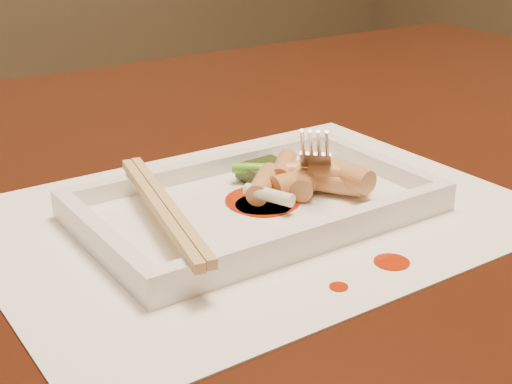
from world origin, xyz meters
TOP-DOWN VIEW (x-y plane):
  - table at (0.00, 0.00)m, footprint 1.40×0.90m
  - placemat at (-0.09, -0.10)m, footprint 0.40×0.30m
  - sauce_splatter_a at (-0.06, -0.21)m, footprint 0.02×0.02m
  - sauce_splatter_b at (-0.11, -0.22)m, footprint 0.01×0.01m
  - plate_base at (-0.09, -0.10)m, footprint 0.26×0.16m
  - plate_rim_far at (-0.09, -0.02)m, footprint 0.26×0.01m
  - plate_rim_near at (-0.09, -0.17)m, footprint 0.26×0.01m
  - plate_rim_left at (-0.22, -0.10)m, footprint 0.01×0.14m
  - plate_rim_right at (0.03, -0.10)m, footprint 0.01×0.14m
  - veg_piece at (-0.06, -0.06)m, footprint 0.04×0.03m
  - scallion_white at (-0.09, -0.11)m, footprint 0.02×0.04m
  - scallion_green at (-0.05, -0.08)m, footprint 0.07×0.06m
  - chopstick_a at (-0.18, -0.10)m, footprint 0.05×0.19m
  - chopstick_b at (-0.17, -0.10)m, footprint 0.05×0.19m
  - fork at (-0.02, -0.08)m, footprint 0.09×0.10m
  - sauce_blob_0 at (-0.09, -0.10)m, footprint 0.04×0.04m
  - sauce_blob_1 at (-0.09, -0.10)m, footprint 0.06×0.06m
  - rice_cake_0 at (-0.05, -0.07)m, footprint 0.05×0.05m
  - rice_cake_1 at (-0.08, -0.09)m, footprint 0.05×0.05m
  - rice_cake_2 at (-0.03, -0.12)m, footprint 0.04×0.05m
  - rice_cake_3 at (-0.06, -0.10)m, footprint 0.05×0.02m
  - rice_cake_4 at (-0.04, -0.11)m, footprint 0.04×0.05m
  - rice_cake_5 at (-0.03, -0.12)m, footprint 0.02×0.05m
  - rice_cake_6 at (-0.05, -0.10)m, footprint 0.05×0.05m
  - rice_cake_7 at (-0.03, -0.09)m, footprint 0.05×0.04m

SIDE VIEW (x-z plane):
  - table at x=0.00m, z-range 0.27..1.02m
  - placemat at x=-0.09m, z-range 0.75..0.75m
  - sauce_splatter_a at x=-0.06m, z-range 0.75..0.75m
  - sauce_splatter_b at x=-0.11m, z-range 0.75..0.75m
  - plate_base at x=-0.09m, z-range 0.75..0.76m
  - sauce_blob_0 at x=-0.09m, z-range 0.76..0.76m
  - sauce_blob_1 at x=-0.09m, z-range 0.76..0.76m
  - plate_rim_far at x=-0.09m, z-range 0.76..0.77m
  - plate_rim_near at x=-0.09m, z-range 0.76..0.77m
  - plate_rim_left at x=-0.22m, z-range 0.76..0.77m
  - plate_rim_right at x=0.03m, z-range 0.76..0.77m
  - veg_piece at x=-0.06m, z-range 0.76..0.77m
  - rice_cake_0 at x=-0.05m, z-range 0.76..0.78m
  - rice_cake_1 at x=-0.08m, z-range 0.76..0.78m
  - rice_cake_3 at x=-0.06m, z-range 0.76..0.78m
  - rice_cake_4 at x=-0.04m, z-range 0.76..0.78m
  - rice_cake_6 at x=-0.05m, z-range 0.76..0.78m
  - rice_cake_7 at x=-0.03m, z-range 0.76..0.78m
  - scallion_white at x=-0.09m, z-range 0.77..0.78m
  - scallion_green at x=-0.05m, z-range 0.77..0.78m
  - rice_cake_2 at x=-0.03m, z-range 0.77..0.78m
  - rice_cake_5 at x=-0.03m, z-range 0.77..0.79m
  - chopstick_a at x=-0.18m, z-range 0.77..0.78m
  - chopstick_b at x=-0.17m, z-range 0.77..0.78m
  - fork at x=-0.02m, z-range 0.76..0.90m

